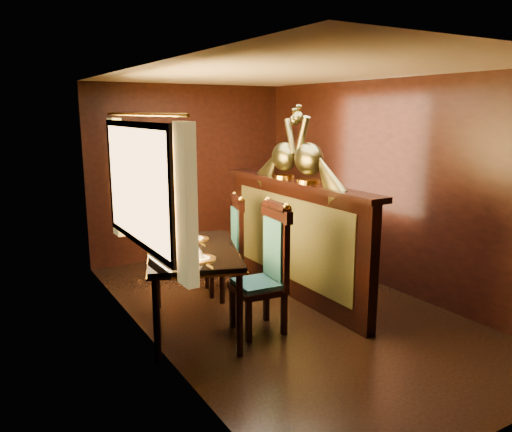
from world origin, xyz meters
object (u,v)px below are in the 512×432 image
at_px(chair_right, 232,241).
at_px(peacock_left, 309,144).
at_px(peacock_right, 284,144).
at_px(dining_table, 192,256).
at_px(chair_left, 269,263).

height_order(chair_right, peacock_left, peacock_left).
relative_size(chair_right, peacock_right, 1.48).
bearing_deg(dining_table, chair_right, 62.19).
xyz_separation_m(chair_right, peacock_right, (0.54, -0.28, 1.14)).
xyz_separation_m(dining_table, peacock_right, (1.38, 0.48, 1.00)).
bearing_deg(peacock_right, chair_left, -131.09).
bearing_deg(peacock_right, chair_right, 152.32).
xyz_separation_m(chair_right, peacock_left, (0.54, -0.75, 1.16)).
height_order(chair_left, chair_right, chair_left).
distance_m(dining_table, peacock_right, 1.77).
relative_size(chair_left, peacock_left, 1.56).
xyz_separation_m(chair_left, chair_right, (0.19, 1.12, -0.06)).
relative_size(dining_table, chair_right, 1.36).
bearing_deg(peacock_left, dining_table, -179.70).
relative_size(dining_table, chair_left, 1.24).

